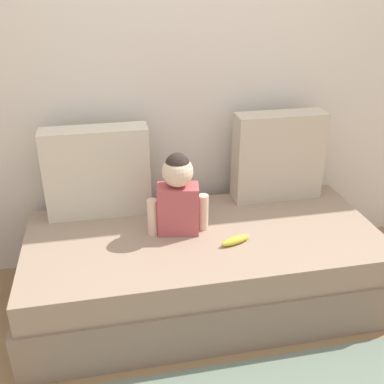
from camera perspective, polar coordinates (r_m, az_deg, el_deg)
ground_plane at (r=2.68m, az=1.38°, el=-13.15°), size 12.00×12.00×0.00m
back_wall at (r=2.68m, az=-1.17°, el=16.52°), size 5.13×0.10×2.50m
couch at (r=2.55m, az=1.44°, el=-9.42°), size 1.93×0.89×0.43m
throw_pillow_left at (r=2.57m, az=-11.79°, el=2.46°), size 0.57×0.16×0.51m
throw_pillow_right at (r=2.76m, az=10.75°, el=4.43°), size 0.53×0.16×0.53m
toddler at (r=2.34m, az=-1.78°, el=-0.18°), size 0.33×0.16×0.45m
banana at (r=2.34m, az=5.49°, el=-6.04°), size 0.18×0.09×0.04m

